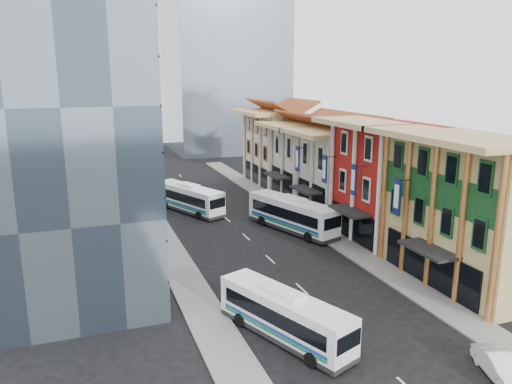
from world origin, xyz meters
name	(u,v)px	position (x,y,z in m)	size (l,w,h in m)	color
ground	(353,336)	(0.00, 0.00, 0.00)	(200.00, 200.00, 0.00)	black
sidewalk_right	(318,228)	(8.50, 22.00, 0.07)	(3.00, 90.00, 0.15)	slate
sidewalk_left	(167,245)	(-8.50, 22.00, 0.07)	(3.00, 90.00, 0.15)	slate
shophouse_tan	(474,211)	(14.00, 5.00, 6.00)	(8.00, 14.00, 12.00)	tan
shophouse_red	(389,182)	(14.00, 17.00, 6.00)	(8.00, 10.00, 12.00)	#B01B13
shophouse_cream_near	(343,174)	(14.00, 26.50, 5.00)	(8.00, 9.00, 10.00)	beige
shophouse_cream_mid	(310,162)	(14.00, 35.50, 5.00)	(8.00, 9.00, 10.00)	beige
shophouse_cream_far	(281,149)	(14.00, 46.00, 5.50)	(8.00, 12.00, 11.00)	beige
office_tower	(63,98)	(-17.00, 19.00, 15.00)	(12.00, 26.00, 30.00)	#384959
office_block_far	(80,153)	(-16.00, 42.00, 7.00)	(10.00, 18.00, 14.00)	gray
bus_left_near	(284,315)	(-4.38, 1.34, 1.69)	(2.46, 10.52, 3.37)	white
bus_left_far	(189,198)	(-3.53, 33.91, 1.82)	(2.65, 11.33, 3.63)	white
bus_right	(292,214)	(5.50, 22.38, 1.94)	(2.84, 12.11, 3.88)	white
sedan_right	(500,366)	(5.50, -6.85, 0.69)	(1.45, 4.16, 1.37)	silver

